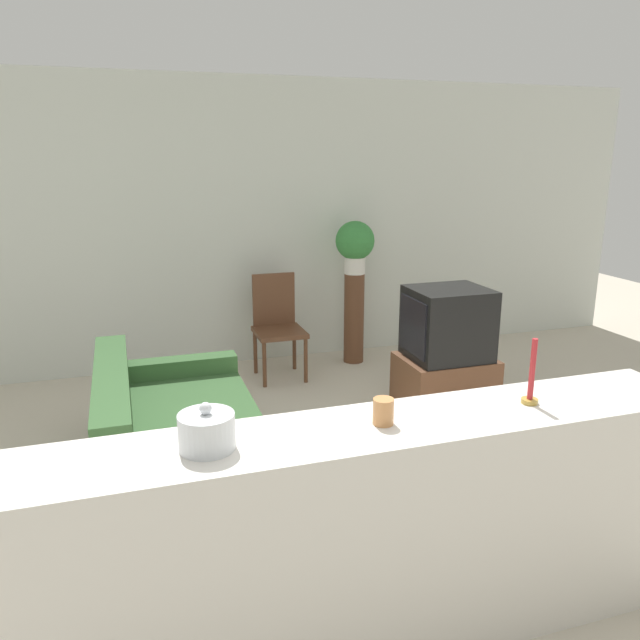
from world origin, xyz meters
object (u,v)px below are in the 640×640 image
(wooden_chair, at_px, (277,322))
(couch, at_px, (175,439))
(television, at_px, (447,323))
(potted_plant, at_px, (355,243))
(decorative_bowl, at_px, (207,431))

(wooden_chair, bearing_deg, couch, -123.05)
(television, bearing_deg, wooden_chair, 130.97)
(couch, relative_size, television, 2.64)
(potted_plant, bearing_deg, television, -79.69)
(wooden_chair, xyz_separation_m, decorative_bowl, (-1.08, -3.32, 0.55))
(television, height_order, potted_plant, potted_plant)
(potted_plant, distance_m, decorative_bowl, 3.95)
(wooden_chair, relative_size, potted_plant, 1.87)
(couch, bearing_deg, potted_plant, 43.79)
(wooden_chair, distance_m, potted_plant, 1.06)
(couch, distance_m, potted_plant, 2.79)
(television, height_order, decorative_bowl, decorative_bowl)
(potted_plant, bearing_deg, couch, -136.21)
(television, relative_size, wooden_chair, 0.64)
(couch, height_order, potted_plant, potted_plant)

